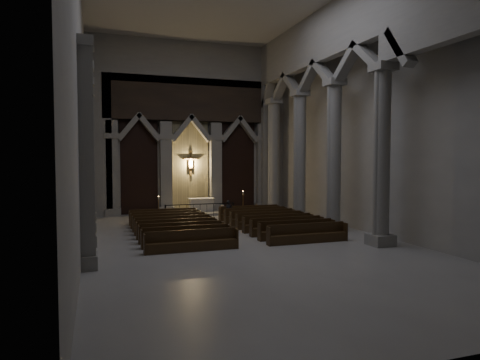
{
  "coord_description": "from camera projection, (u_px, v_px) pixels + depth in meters",
  "views": [
    {
      "loc": [
        -6.49,
        -18.34,
        3.91
      ],
      "look_at": [
        0.77,
        3.0,
        2.72
      ],
      "focal_mm": 32.0,
      "sensor_mm": 36.0,
      "label": 1
    }
  ],
  "objects": [
    {
      "name": "room",
      "position": [
        245.0,
        76.0,
        19.23
      ],
      "size": [
        24.0,
        24.1,
        12.0
      ],
      "color": "#9F9C97",
      "rests_on": "ground"
    },
    {
      "name": "sanctuary_wall",
      "position": [
        191.0,
        119.0,
        30.19
      ],
      "size": [
        14.0,
        0.77,
        12.0
      ],
      "color": "gray",
      "rests_on": "ground"
    },
    {
      "name": "right_arcade",
      "position": [
        336.0,
        82.0,
        22.24
      ],
      "size": [
        1.0,
        24.0,
        12.0
      ],
      "color": "gray",
      "rests_on": "ground"
    },
    {
      "name": "left_pilasters",
      "position": [
        89.0,
        158.0,
        20.56
      ],
      "size": [
        0.6,
        13.0,
        8.03
      ],
      "color": "gray",
      "rests_on": "ground"
    },
    {
      "name": "sanctuary_step",
      "position": [
        194.0,
        213.0,
        29.65
      ],
      "size": [
        8.5,
        2.6,
        0.15
      ],
      "primitive_type": "cube",
      "color": "gray",
      "rests_on": "ground"
    },
    {
      "name": "altar",
      "position": [
        201.0,
        205.0,
        30.02
      ],
      "size": [
        1.8,
        0.72,
        0.92
      ],
      "color": "beige",
      "rests_on": "sanctuary_step"
    },
    {
      "name": "altar_rail",
      "position": [
        200.0,
        208.0,
        27.98
      ],
      "size": [
        4.63,
        0.09,
        0.91
      ],
      "color": "black",
      "rests_on": "ground"
    },
    {
      "name": "candle_stand_left",
      "position": [
        159.0,
        212.0,
        27.53
      ],
      "size": [
        0.24,
        0.24,
        1.45
      ],
      "color": "#B77E38",
      "rests_on": "ground"
    },
    {
      "name": "candle_stand_right",
      "position": [
        243.0,
        207.0,
        29.91
      ],
      "size": [
        0.27,
        0.27,
        1.59
      ],
      "color": "#B77E38",
      "rests_on": "ground"
    },
    {
      "name": "pews",
      "position": [
        227.0,
        227.0,
        22.39
      ],
      "size": [
        9.36,
        8.2,
        0.88
      ],
      "color": "black",
      "rests_on": "ground"
    },
    {
      "name": "worshipper",
      "position": [
        229.0,
        210.0,
        26.47
      ],
      "size": [
        0.52,
        0.41,
        1.26
      ],
      "primitive_type": "imported",
      "rotation": [
        0.0,
        0.0,
        0.25
      ],
      "color": "black",
      "rests_on": "ground"
    }
  ]
}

